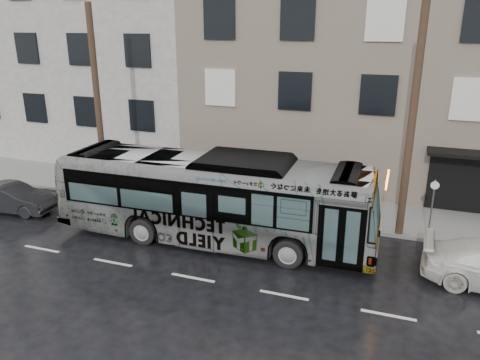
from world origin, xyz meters
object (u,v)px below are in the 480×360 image
at_px(dark_sedan, 12,198).
at_px(utility_pole_front, 412,124).
at_px(utility_pole_rear, 98,104).
at_px(bus, 213,198).
at_px(sign_post, 432,209).

bearing_deg(dark_sedan, utility_pole_front, -84.47).
height_order(utility_pole_rear, dark_sedan, utility_pole_rear).
relative_size(bus, dark_sedan, 3.21).
distance_m(sign_post, dark_sedan, 18.21).
bearing_deg(utility_pole_front, dark_sedan, -169.34).
relative_size(utility_pole_rear, dark_sedan, 2.28).
distance_m(utility_pole_front, utility_pole_rear, 14.00).
bearing_deg(utility_pole_rear, sign_post, 0.00).
height_order(utility_pole_rear, bus, utility_pole_rear).
height_order(utility_pole_front, utility_pole_rear, same).
relative_size(utility_pole_front, utility_pole_rear, 1.00).
relative_size(sign_post, dark_sedan, 0.61).
bearing_deg(utility_pole_rear, dark_sedan, -131.68).
height_order(utility_pole_front, sign_post, utility_pole_front).
xyz_separation_m(utility_pole_rear, dark_sedan, (-2.82, -3.17, -4.00)).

